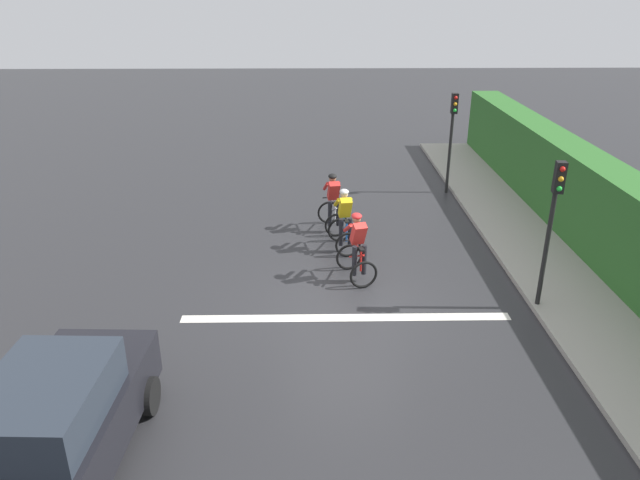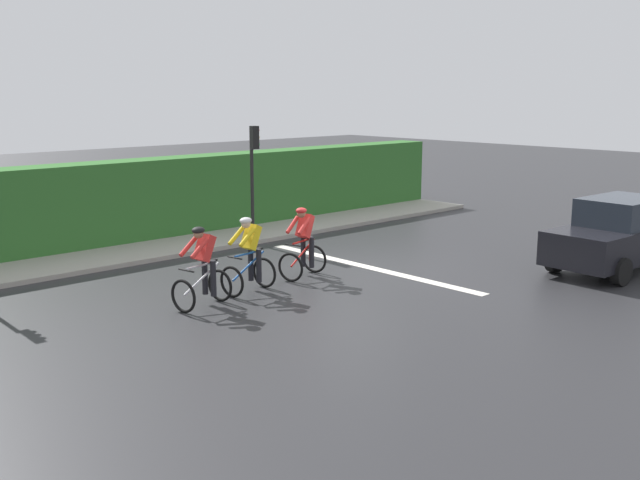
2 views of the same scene
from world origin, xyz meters
name	(u,v)px [view 1 (image 1 of 2)]	position (x,y,z in m)	size (l,w,h in m)	color
ground_plane	(345,306)	(0.00, 0.00, 0.00)	(80.00, 80.00, 0.00)	#28282B
sidewalk_kerb	(556,263)	(5.47, 2.00, 0.06)	(2.80, 23.93, 0.12)	#9E998E
stone_wall_low	(593,256)	(6.37, 2.00, 0.24)	(0.44, 23.93, 0.48)	gray
hedge_wall	(612,221)	(6.67, 2.00, 1.19)	(1.10, 23.93, 2.37)	#2D6628
road_marking_stop_line	(346,318)	(0.00, -0.51, 0.00)	(7.00, 0.30, 0.01)	silver
cyclist_lead	(333,204)	(-0.10, 4.40, 0.80)	(0.86, 1.19, 1.66)	black
cyclist_second	(344,222)	(0.15, 3.04, 0.80)	(0.85, 1.18, 1.66)	black
cyclist_mid	(357,249)	(0.36, 1.29, 0.80)	(0.95, 1.22, 1.66)	black
car_black	(58,424)	(-4.30, -4.78, 0.87)	(2.01, 4.16, 1.76)	black
traffic_light_near_crossing	(553,214)	(4.19, -0.23, 2.22)	(0.22, 0.31, 3.34)	black
traffic_light_far_junction	(452,128)	(3.88, 7.65, 2.22)	(0.21, 0.31, 3.34)	black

